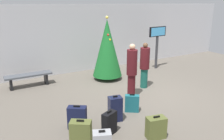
# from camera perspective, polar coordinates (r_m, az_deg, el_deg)

# --- Properties ---
(ground_plane) EXTENTS (16.00, 16.00, 0.00)m
(ground_plane) POSITION_cam_1_polar(r_m,az_deg,el_deg) (8.08, 7.63, -5.60)
(ground_plane) COLOR #665E54
(back_wall) EXTENTS (16.00, 0.20, 2.98)m
(back_wall) POSITION_cam_1_polar(r_m,az_deg,el_deg) (10.67, -3.91, 8.25)
(back_wall) COLOR silver
(back_wall) RESTS_ON ground_plane
(holiday_tree) EXTENTS (1.19, 1.19, 2.55)m
(holiday_tree) POSITION_cam_1_polar(r_m,az_deg,el_deg) (9.09, -1.21, 5.54)
(holiday_tree) COLOR #4C3319
(holiday_tree) RESTS_ON ground_plane
(flight_info_kiosk) EXTENTS (0.99, 0.18, 1.98)m
(flight_info_kiosk) POSITION_cam_1_polar(r_m,az_deg,el_deg) (10.82, 11.32, 7.60)
(flight_info_kiosk) COLOR #333338
(flight_info_kiosk) RESTS_ON ground_plane
(waiting_bench) EXTENTS (1.68, 0.44, 0.48)m
(waiting_bench) POSITION_cam_1_polar(r_m,az_deg,el_deg) (9.00, -20.23, -1.70)
(waiting_bench) COLOR #4C5159
(waiting_bench) RESTS_ON ground_plane
(traveller_0) EXTENTS (0.47, 0.47, 1.67)m
(traveller_0) POSITION_cam_1_polar(r_m,az_deg,el_deg) (8.29, 8.20, 1.38)
(traveller_0) COLOR #19594C
(traveller_0) RESTS_ON ground_plane
(traveller_1) EXTENTS (0.42, 0.42, 1.79)m
(traveller_1) POSITION_cam_1_polar(r_m,az_deg,el_deg) (7.38, 5.00, 0.11)
(traveller_1) COLOR #4C1419
(traveller_1) RESTS_ON ground_plane
(suitcase_0) EXTENTS (0.50, 0.45, 0.73)m
(suitcase_0) POSITION_cam_1_polar(r_m,az_deg,el_deg) (5.00, -7.81, -16.15)
(suitcase_0) COLOR #59602D
(suitcase_0) RESTS_ON ground_plane
(suitcase_1) EXTENTS (0.49, 0.35, 0.56)m
(suitcase_1) POSITION_cam_1_polar(r_m,az_deg,el_deg) (5.50, 11.00, -14.03)
(suitcase_1) COLOR #59602D
(suitcase_1) RESTS_ON ground_plane
(suitcase_2) EXTENTS (0.43, 0.37, 0.54)m
(suitcase_2) POSITION_cam_1_polar(r_m,az_deg,el_deg) (6.61, 5.03, -8.36)
(suitcase_2) COLOR #19606B
(suitcase_2) RESTS_ON ground_plane
(suitcase_3) EXTENTS (0.38, 0.31, 0.72)m
(suitcase_3) POSITION_cam_1_polar(r_m,az_deg,el_deg) (6.07, 0.80, -9.75)
(suitcase_3) COLOR #141938
(suitcase_3) RESTS_ON ground_plane
(suitcase_5) EXTENTS (0.50, 0.44, 0.61)m
(suitcase_5) POSITION_cam_1_polar(r_m,az_deg,el_deg) (5.83, -8.74, -11.70)
(suitcase_5) COLOR #141938
(suitcase_5) RESTS_ON ground_plane
(suitcase_6) EXTENTS (0.42, 0.32, 0.61)m
(suitcase_6) POSITION_cam_1_polar(r_m,az_deg,el_deg) (5.52, -0.67, -13.25)
(suitcase_6) COLOR black
(suitcase_6) RESTS_ON ground_plane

